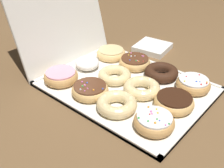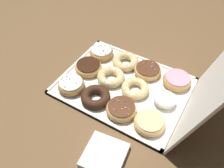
# 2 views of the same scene
# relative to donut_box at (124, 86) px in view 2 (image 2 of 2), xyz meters

# --- Properties ---
(ground_plane) EXTENTS (3.00, 3.00, 0.00)m
(ground_plane) POSITION_rel_donut_box_xyz_m (0.00, 0.00, -0.01)
(ground_plane) COLOR brown
(donut_box) EXTENTS (0.40, 0.52, 0.01)m
(donut_box) POSITION_rel_donut_box_xyz_m (0.00, 0.00, 0.00)
(donut_box) COLOR silver
(donut_box) RESTS_ON ground
(box_lid_open) EXTENTS (0.40, 0.14, 0.51)m
(box_lid_open) POSITION_rel_donut_box_xyz_m (0.00, 0.33, 0.25)
(box_lid_open) COLOR silver
(box_lid_open) RESTS_ON ground
(sprinkle_donut_0) EXTENTS (0.11, 0.11, 0.04)m
(sprinkle_donut_0) POSITION_rel_donut_box_xyz_m (-0.12, -0.19, 0.03)
(sprinkle_donut_0) COLOR tan
(sprinkle_donut_0) RESTS_ON donut_box
(chocolate_frosted_donut_1) EXTENTS (0.12, 0.12, 0.04)m
(chocolate_frosted_donut_1) POSITION_rel_donut_box_xyz_m (-0.00, -0.18, 0.02)
(chocolate_frosted_donut_1) COLOR tan
(chocolate_frosted_donut_1) RESTS_ON donut_box
(sprinkle_donut_2) EXTENTS (0.11, 0.11, 0.04)m
(sprinkle_donut_2) POSITION_rel_donut_box_xyz_m (0.13, -0.18, 0.03)
(sprinkle_donut_2) COLOR tan
(sprinkle_donut_2) RESTS_ON donut_box
(cruller_donut_3) EXTENTS (0.12, 0.12, 0.04)m
(cruller_donut_3) POSITION_rel_donut_box_xyz_m (-0.12, -0.06, 0.02)
(cruller_donut_3) COLOR #EACC8C
(cruller_donut_3) RESTS_ON donut_box
(cruller_donut_4) EXTENTS (0.12, 0.12, 0.04)m
(cruller_donut_4) POSITION_rel_donut_box_xyz_m (-0.00, -0.06, 0.02)
(cruller_donut_4) COLOR #EACC8C
(cruller_donut_4) RESTS_ON donut_box
(chocolate_cake_ring_donut_5) EXTENTS (0.12, 0.12, 0.04)m
(chocolate_cake_ring_donut_5) POSITION_rel_donut_box_xyz_m (0.13, -0.06, 0.02)
(chocolate_cake_ring_donut_5) COLOR #381E11
(chocolate_cake_ring_donut_5) RESTS_ON donut_box
(sprinkle_donut_6) EXTENTS (0.12, 0.12, 0.04)m
(sprinkle_donut_6) POSITION_rel_donut_box_xyz_m (-0.12, 0.06, 0.02)
(sprinkle_donut_6) COLOR tan
(sprinkle_donut_6) RESTS_ON donut_box
(cruller_donut_7) EXTENTS (0.12, 0.12, 0.04)m
(cruller_donut_7) POSITION_rel_donut_box_xyz_m (0.01, 0.06, 0.02)
(cruller_donut_7) COLOR #EACC8C
(cruller_donut_7) RESTS_ON donut_box
(sprinkle_donut_8) EXTENTS (0.12, 0.12, 0.04)m
(sprinkle_donut_8) POSITION_rel_donut_box_xyz_m (0.13, 0.06, 0.02)
(sprinkle_donut_8) COLOR tan
(sprinkle_donut_8) RESTS_ON donut_box
(pink_frosted_donut_9) EXTENTS (0.12, 0.12, 0.04)m
(pink_frosted_donut_9) POSITION_rel_donut_box_xyz_m (-0.12, 0.19, 0.03)
(pink_frosted_donut_9) COLOR tan
(pink_frosted_donut_9) RESTS_ON donut_box
(powdered_filled_donut_10) EXTENTS (0.09, 0.09, 0.05)m
(powdered_filled_donut_10) POSITION_rel_donut_box_xyz_m (0.00, 0.18, 0.03)
(powdered_filled_donut_10) COLOR white
(powdered_filled_donut_10) RESTS_ON donut_box
(glazed_ring_donut_11) EXTENTS (0.12, 0.12, 0.04)m
(glazed_ring_donut_11) POSITION_rel_donut_box_xyz_m (0.13, 0.18, 0.02)
(glazed_ring_donut_11) COLOR #E5B770
(glazed_ring_donut_11) RESTS_ON donut_box
(napkin_stack) EXTENTS (0.15, 0.15, 0.02)m
(napkin_stack) POSITION_rel_donut_box_xyz_m (0.31, 0.10, 0.01)
(napkin_stack) COLOR white
(napkin_stack) RESTS_ON ground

